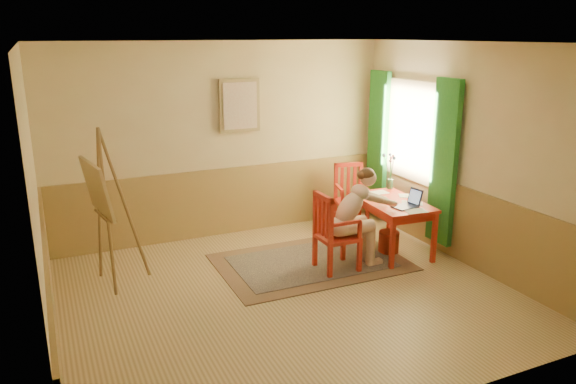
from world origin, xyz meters
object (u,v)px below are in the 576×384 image
figure (355,214)px  laptop (408,203)px  easel (101,194)px  chair_left (334,232)px  table (392,207)px  chair_back (350,197)px

figure → laptop: bearing=-4.1°
figure → easel: size_ratio=0.68×
chair_left → figure: bearing=0.7°
chair_left → easel: size_ratio=0.54×
table → figure: figure is taller
table → chair_left: size_ratio=1.22×
table → chair_left: bearing=-166.4°
chair_left → table: bearing=13.6°
chair_back → figure: (-0.70, -1.27, 0.21)m
chair_left → chair_back: bearing=51.9°
chair_back → easel: easel is taller
chair_back → figure: size_ratio=0.78×
chair_left → chair_back: 1.62m
table → easel: size_ratio=0.66×
table → figure: 0.78m
table → figure: (-0.73, -0.25, 0.08)m
table → laptop: laptop is taller
chair_back → chair_left: bearing=-128.1°
table → laptop: (0.03, -0.30, 0.13)m
figure → table: bearing=18.6°
chair_back → figure: bearing=-118.7°
laptop → easel: size_ratio=0.21×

